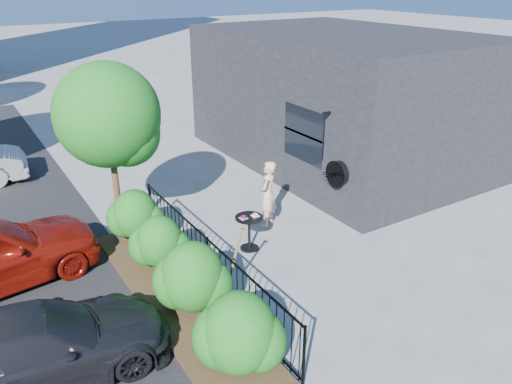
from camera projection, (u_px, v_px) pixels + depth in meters
ground at (273, 265)px, 10.40m from camera, size 120.00×120.00×0.00m
shop_building at (339, 97)px, 15.76m from camera, size 6.22×9.00×4.00m
fence at (208, 262)px, 9.44m from camera, size 0.05×6.05×1.10m
planting_bed at (176, 297)px, 9.31m from camera, size 1.30×6.00×0.08m
shrubs at (176, 262)px, 9.17m from camera, size 1.10×5.60×1.24m
patio_tree at (112, 121)px, 10.34m from camera, size 2.20×2.20×3.94m
cafe_table at (249, 227)px, 10.81m from camera, size 0.62×0.62×0.83m
woman at (268, 194)px, 11.73m from camera, size 0.71×0.68×1.63m
shovel at (232, 268)px, 9.15m from camera, size 0.48×0.18×1.41m
car_darkgrey at (36, 346)px, 7.30m from camera, size 4.05×1.96×1.14m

